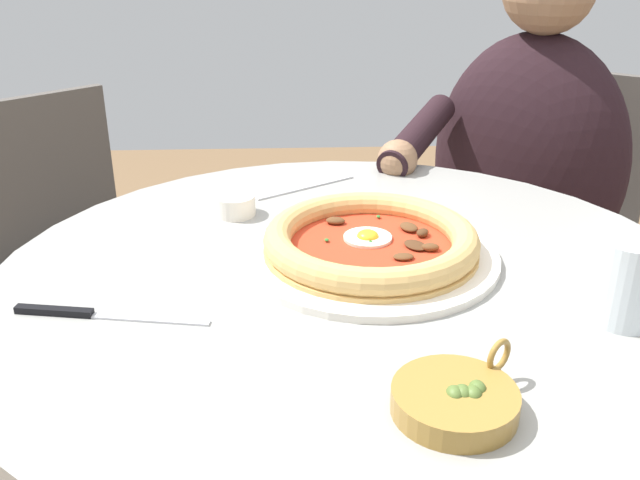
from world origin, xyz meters
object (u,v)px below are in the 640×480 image
water_glass (627,285)px  cafe_chair_spare_near (68,249)px  ramekin_capers (235,204)px  fork_utensil (306,187)px  dining_table (350,388)px  steak_knife (83,313)px  olive_pan (456,400)px  diner_person (514,254)px  cafe_chair_diner (537,222)px  pizza_on_plate (371,244)px

water_glass → cafe_chair_spare_near: water_glass is taller
ramekin_capers → fork_utensil: ramekin_capers is taller
dining_table → cafe_chair_spare_near: cafe_chair_spare_near is taller
cafe_chair_spare_near → steak_knife: bearing=19.1°
water_glass → olive_pan: 0.27m
dining_table → fork_utensil: bearing=-171.1°
diner_person → cafe_chair_diner: 0.14m
ramekin_capers → cafe_chair_spare_near: bearing=-137.8°
cafe_chair_diner → cafe_chair_spare_near: 1.05m
steak_knife → fork_utensil: bearing=146.8°
pizza_on_plate → fork_utensil: pizza_on_plate is taller
fork_utensil → cafe_chair_diner: 0.69m
fork_utensil → pizza_on_plate: bearing=15.9°
water_glass → ramekin_capers: water_glass is taller
dining_table → water_glass: (0.12, 0.29, 0.21)m
diner_person → cafe_chair_spare_near: size_ratio=1.38×
dining_table → diner_person: (-0.56, 0.40, -0.08)m
fork_utensil → cafe_chair_diner: cafe_chair_diner is taller
pizza_on_plate → fork_utensil: bearing=-164.1°
water_glass → steak_knife: water_glass is taller
steak_knife → dining_table: bearing=105.7°
pizza_on_plate → dining_table: bearing=-31.7°
pizza_on_plate → cafe_chair_spare_near: bearing=-135.7°
olive_pan → cafe_chair_spare_near: bearing=-145.5°
ramekin_capers → cafe_chair_diner: (-0.48, 0.64, -0.24)m
olive_pan → dining_table: bearing=-165.8°
cafe_chair_spare_near → ramekin_capers: bearing=42.2°
water_glass → diner_person: 0.75m
water_glass → steak_knife: (-0.03, -0.59, -0.04)m
pizza_on_plate → fork_utensil: 0.28m
olive_pan → pizza_on_plate: bearing=-172.5°
olive_pan → cafe_chair_diner: cafe_chair_diner is taller
cafe_chair_diner → cafe_chair_spare_near: bearing=-88.4°
water_glass → diner_person: size_ratio=0.09×
dining_table → cafe_chair_diner: (-0.68, 0.49, -0.06)m
steak_knife → fork_utensil: (-0.40, 0.26, -0.00)m
dining_table → pizza_on_plate: size_ratio=2.73×
diner_person → cafe_chair_spare_near: 0.97m
cafe_chair_diner → ramekin_capers: bearing=-53.5°
steak_knife → olive_pan: 0.42m
water_glass → diner_person: diner_person is taller
diner_person → pizza_on_plate: bearing=-35.8°
olive_pan → cafe_chair_spare_near: cafe_chair_spare_near is taller
pizza_on_plate → cafe_chair_spare_near: size_ratio=0.40×
pizza_on_plate → cafe_chair_spare_near: (-0.61, -0.59, -0.28)m
water_glass → steak_knife: 0.60m
ramekin_capers → pizza_on_plate: bearing=49.3°
steak_knife → cafe_chair_diner: (-0.76, 0.79, -0.23)m
dining_table → cafe_chair_spare_near: size_ratio=1.10×
ramekin_capers → cafe_chair_spare_near: (-0.45, -0.41, -0.27)m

